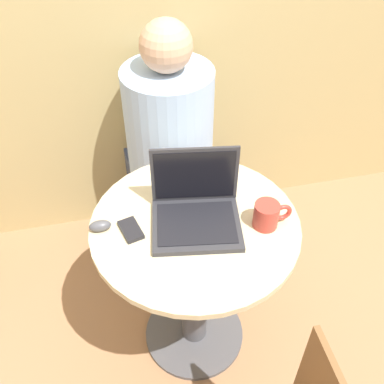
{
  "coord_description": "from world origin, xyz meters",
  "views": [
    {
      "loc": [
        -0.25,
        -1.04,
        1.88
      ],
      "look_at": [
        0.0,
        0.05,
        0.84
      ],
      "focal_mm": 42.0,
      "sensor_mm": 36.0,
      "label": 1
    }
  ],
  "objects": [
    {
      "name": "computer_mouse",
      "position": [
        -0.32,
        0.04,
        0.76
      ],
      "size": [
        0.08,
        0.04,
        0.04
      ],
      "color": "#4C4C51",
      "rests_on": "round_table"
    },
    {
      "name": "coffee_cup",
      "position": [
        0.24,
        -0.06,
        0.79
      ],
      "size": [
        0.14,
        0.09,
        0.09
      ],
      "color": "#B2382D",
      "rests_on": "round_table"
    },
    {
      "name": "round_table",
      "position": [
        0.0,
        0.0,
        0.5
      ],
      "size": [
        0.73,
        0.73,
        0.74
      ],
      "color": "#4C4C51",
      "rests_on": "ground_plane"
    },
    {
      "name": "laptop",
      "position": [
        0.01,
        0.02,
        0.79
      ],
      "size": [
        0.34,
        0.29,
        0.25
      ],
      "color": "#2D2D33",
      "rests_on": "round_table"
    },
    {
      "name": "ground_plane",
      "position": [
        0.0,
        0.0,
        0.0
      ],
      "size": [
        12.0,
        12.0,
        0.0
      ],
      "primitive_type": "plane",
      "color": "#9E704C"
    },
    {
      "name": "cell_phone",
      "position": [
        -0.22,
        0.01,
        0.75
      ],
      "size": [
        0.08,
        0.11,
        0.02
      ],
      "color": "black",
      "rests_on": "round_table"
    },
    {
      "name": "person_seated",
      "position": [
        0.02,
        0.69,
        0.5
      ],
      "size": [
        0.42,
        0.63,
        1.21
      ],
      "color": "#3D4766",
      "rests_on": "ground_plane"
    }
  ]
}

